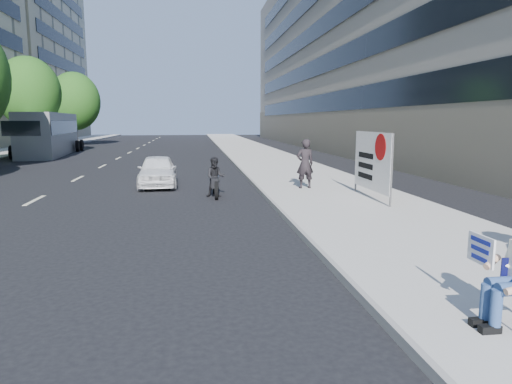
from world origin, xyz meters
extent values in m
plane|color=black|center=(0.00, 0.00, 0.00)|extent=(160.00, 160.00, 0.00)
cube|color=#AEABA3|center=(4.00, 20.00, 0.07)|extent=(5.00, 120.00, 0.15)
cube|color=gray|center=(17.00, 32.00, 10.00)|extent=(14.00, 70.00, 20.00)
cylinder|color=#382616|center=(-13.70, 30.00, 1.49)|extent=(0.30, 0.30, 2.97)
ellipsoid|color=#1B4813|center=(-13.70, 30.00, 4.89)|extent=(4.80, 4.80, 5.52)
cylinder|color=#382616|center=(-13.70, 44.00, 1.31)|extent=(0.30, 0.30, 2.62)
ellipsoid|color=#1B4813|center=(-13.70, 44.00, 4.79)|extent=(5.40, 5.40, 6.21)
cylinder|color=#141657|center=(2.83, -3.25, 0.38)|extent=(0.02, 0.02, 0.45)
cylinder|color=navy|center=(2.57, -3.53, 0.47)|extent=(0.14, 0.14, 0.46)
cube|color=black|center=(2.51, -3.53, 0.20)|extent=(0.26, 0.11, 0.10)
cylinder|color=navy|center=(2.79, -3.33, 0.70)|extent=(0.44, 0.17, 0.17)
cylinder|color=navy|center=(2.57, -3.33, 0.47)|extent=(0.14, 0.14, 0.46)
cube|color=black|center=(2.51, -3.33, 0.20)|extent=(0.26, 0.11, 0.10)
cylinder|color=white|center=(2.96, -3.17, 0.98)|extent=(0.26, 0.20, 0.32)
cylinder|color=tan|center=(2.83, -3.03, 0.88)|extent=(0.30, 0.21, 0.18)
cube|color=white|center=(2.76, -2.88, 1.01)|extent=(0.03, 0.55, 0.40)
imported|color=black|center=(3.17, 8.60, 1.09)|extent=(0.72, 0.51, 1.88)
cylinder|color=#4C4C4C|center=(4.80, 4.50, 1.25)|extent=(0.06, 0.06, 2.20)
cylinder|color=#4C4C4C|center=(4.80, 7.50, 1.25)|extent=(0.06, 0.06, 2.20)
cube|color=white|center=(4.78, 6.00, 1.40)|extent=(0.04, 3.00, 1.90)
cylinder|color=#A50C0C|center=(4.75, 5.30, 1.90)|extent=(0.01, 0.84, 0.84)
cube|color=black|center=(4.75, 6.50, 1.55)|extent=(0.01, 1.30, 0.18)
cube|color=black|center=(4.75, 6.50, 1.20)|extent=(0.01, 1.30, 0.18)
cube|color=black|center=(4.75, 6.50, 0.85)|extent=(0.01, 1.30, 0.18)
imported|color=white|center=(-2.55, 11.00, 0.65)|extent=(1.69, 3.88, 1.30)
cylinder|color=black|center=(-0.28, 7.32, 0.32)|extent=(0.17, 0.65, 0.64)
cylinder|color=black|center=(-0.28, 8.72, 0.32)|extent=(0.17, 0.65, 0.64)
cube|color=black|center=(-0.28, 8.02, 0.55)|extent=(0.34, 1.22, 0.35)
imported|color=black|center=(-0.28, 7.92, 0.71)|extent=(0.73, 0.59, 1.42)
cube|color=slate|center=(-12.40, 30.12, 1.65)|extent=(3.62, 12.18, 3.30)
cube|color=black|center=(-13.67, 30.12, 2.20)|extent=(1.14, 11.45, 1.00)
cube|color=black|center=(-11.13, 30.12, 2.20)|extent=(1.14, 11.45, 1.00)
cube|color=black|center=(-12.40, 24.10, 2.20)|extent=(2.39, 0.29, 1.00)
cylinder|color=black|center=(-13.65, 25.62, 0.50)|extent=(0.34, 1.02, 1.00)
cylinder|color=black|center=(-11.15, 25.62, 0.50)|extent=(0.34, 1.02, 1.00)
cylinder|color=black|center=(-13.65, 27.62, 0.50)|extent=(0.34, 1.02, 1.00)
cylinder|color=black|center=(-11.15, 27.62, 0.50)|extent=(0.34, 1.02, 1.00)
cylinder|color=black|center=(-13.65, 33.62, 0.50)|extent=(0.34, 1.02, 1.00)
cylinder|color=black|center=(-11.15, 33.62, 0.50)|extent=(0.34, 1.02, 1.00)
cylinder|color=black|center=(-13.65, 35.12, 0.50)|extent=(0.34, 1.02, 1.00)
cylinder|color=black|center=(-11.15, 35.12, 0.50)|extent=(0.34, 1.02, 1.00)
camera|label=1|loc=(-1.04, -8.34, 2.72)|focal=32.00mm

